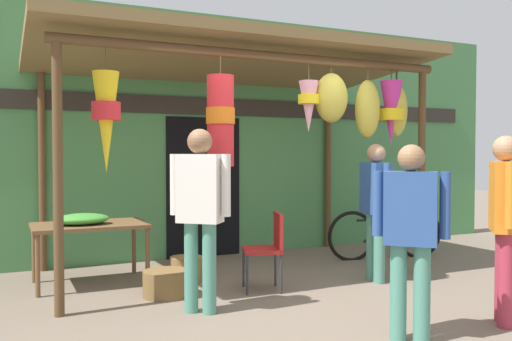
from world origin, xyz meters
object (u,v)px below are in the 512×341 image
Objects in this scene: folding_chair at (269,244)px; passerby_at_right at (505,214)px; shopper_by_bananas at (411,226)px; display_table at (90,230)px; wicker_basket_spare at (166,283)px; customer_foreground at (200,204)px; wicker_basket_by_table at (187,269)px; flower_heap_on_table at (83,219)px; parked_bicycle at (386,234)px; vendor_in_orange at (376,201)px.

passerby_at_right reaches higher than folding_chair.
passerby_at_right reaches higher than shopper_by_bananas.
display_table reaches higher than wicker_basket_spare.
customer_foreground is at bearing 147.60° from passerby_at_right.
wicker_basket_by_table is 0.63m from wicker_basket_spare.
parked_bicycle is (4.09, -0.12, -0.41)m from flower_heap_on_table.
vendor_in_orange is 1.76m from passerby_at_right.
passerby_at_right is (3.04, -3.02, 0.34)m from display_table.
folding_chair reaches higher than wicker_basket_by_table.
wicker_basket_by_table is at bearing 127.21° from passerby_at_right.
vendor_in_orange is (-1.00, -1.07, 0.59)m from parked_bicycle.
shopper_by_bananas is at bearing -81.38° from folding_chair.
folding_chair is 1.07m from wicker_basket_by_table.
passerby_at_right reaches higher than vendor_in_orange.
parked_bicycle is at bearing 21.57° from folding_chair.
parked_bicycle reaches higher than wicker_basket_spare.
flower_heap_on_table reaches higher than display_table.
display_table is 0.17m from flower_heap_on_table.
shopper_by_bananas is at bearing -54.60° from flower_heap_on_table.
customer_foreground is at bearing 131.03° from shopper_by_bananas.
folding_chair is 0.54× the size of shopper_by_bananas.
shopper_by_bananas is (0.99, -2.64, 0.76)m from wicker_basket_by_table.
shopper_by_bananas is (1.24, -1.43, -0.10)m from customer_foreground.
display_table is at bearing 135.18° from passerby_at_right.
flower_heap_on_table is 4.30m from passerby_at_right.
vendor_in_orange reaches higher than wicker_basket_spare.
wicker_basket_spare is 3.33m from passerby_at_right.
customer_foreground is (-3.25, -1.40, 0.67)m from parked_bicycle.
wicker_basket_by_table is 0.22× the size of customer_foreground.
wicker_basket_spare is (0.64, -0.86, -0.49)m from display_table.
parked_bicycle is (3.38, 0.68, 0.21)m from wicker_basket_spare.
vendor_in_orange is 2.28m from customer_foreground.
parked_bicycle is at bearing 70.99° from passerby_at_right.
parked_bicycle is (4.01, -0.18, -0.27)m from display_table.
flower_heap_on_table is at bearing 164.86° from wicker_basket_by_table.
shopper_by_bananas is at bearing -57.37° from wicker_basket_spare.
display_table is 1.80m from customer_foreground.
display_table is 2.04m from folding_chair.
flower_heap_on_table is 1.24m from wicker_basket_spare.
folding_chair is 0.53× the size of vendor_in_orange.
display_table is at bearing 157.44° from vendor_in_orange.
parked_bicycle reaches higher than flower_heap_on_table.
customer_foreground is at bearing -60.78° from flower_heap_on_table.
wicker_basket_by_table is (1.10, -0.30, -0.61)m from flower_heap_on_table.
display_table is 0.78× the size of vendor_in_orange.
customer_foreground reaches higher than wicker_basket_by_table.
folding_chair is 0.49× the size of customer_foreground.
customer_foreground is (0.85, -1.51, 0.26)m from flower_heap_on_table.
folding_chair is at bearing 172.73° from vendor_in_orange.
vendor_in_orange is 2.02m from shopper_by_bananas.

